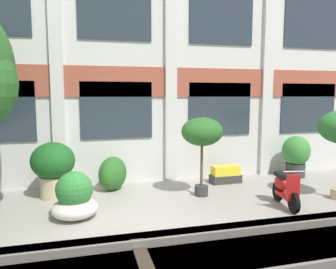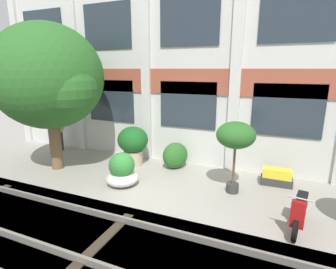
# 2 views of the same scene
# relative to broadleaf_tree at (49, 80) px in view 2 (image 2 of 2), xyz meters

# --- Properties ---
(ground_plane) EXTENTS (80.00, 80.00, 0.00)m
(ground_plane) POSITION_rel_broadleaf_tree_xyz_m (4.19, -0.51, -3.18)
(ground_plane) COLOR #9E998E
(apartment_facade) EXTENTS (17.07, 0.64, 7.97)m
(apartment_facade) POSITION_rel_broadleaf_tree_xyz_m (4.19, 2.58, 0.78)
(apartment_facade) COLOR silver
(apartment_facade) RESTS_ON ground
(rail_tracks) EXTENTS (24.71, 2.80, 0.43)m
(rail_tracks) POSITION_rel_broadleaf_tree_xyz_m (4.19, -2.82, -3.32)
(rail_tracks) COLOR #423F3A
(rail_tracks) RESTS_ON ground
(broadleaf_tree) EXTENTS (3.87, 3.69, 5.05)m
(broadleaf_tree) POSITION_rel_broadleaf_tree_xyz_m (0.00, 0.00, 0.00)
(broadleaf_tree) COLOR brown
(broadleaf_tree) RESTS_ON ground
(potted_plant_wide_bowl) EXTENTS (1.02, 1.02, 1.05)m
(potted_plant_wide_bowl) POSITION_rel_broadleaf_tree_xyz_m (2.97, -0.30, -2.73)
(potted_plant_wide_bowl) COLOR beige
(potted_plant_wide_bowl) RESTS_ON ground
(potted_plant_square_trough) EXTENTS (0.95, 0.46, 0.52)m
(potted_plant_square_trough) POSITION_rel_broadleaf_tree_xyz_m (7.43, 1.56, -2.93)
(potted_plant_square_trough) COLOR #333333
(potted_plant_square_trough) RESTS_ON ground
(potted_plant_glazed_jar) EXTENTS (1.13, 1.13, 1.48)m
(potted_plant_glazed_jar) POSITION_rel_broadleaf_tree_xyz_m (2.40, 1.36, -2.32)
(potted_plant_glazed_jar) COLOR tan
(potted_plant_glazed_jar) RESTS_ON ground
(potted_plant_low_pan) EXTENTS (1.10, 1.10, 2.12)m
(potted_plant_low_pan) POSITION_rel_broadleaf_tree_xyz_m (6.24, 0.52, -1.51)
(potted_plant_low_pan) COLOR #333333
(potted_plant_low_pan) RESTS_ON ground
(scooter_near_curb) EXTENTS (0.54, 1.37, 0.98)m
(scooter_near_curb) POSITION_rel_broadleaf_tree_xyz_m (7.92, -0.76, -2.75)
(scooter_near_curb) COLOR black
(scooter_near_curb) RESTS_ON ground
(resident_by_doorway) EXTENTS (0.34, 0.53, 1.63)m
(resident_by_doorway) POSITION_rel_broadleaf_tree_xyz_m (-1.55, 1.73, -2.31)
(resident_by_doorway) COLOR #282833
(resident_by_doorway) RESTS_ON ground
(topiary_hedge) EXTENTS (1.15, 1.19, 0.96)m
(topiary_hedge) POSITION_rel_broadleaf_tree_xyz_m (3.98, 1.67, -2.70)
(topiary_hedge) COLOR #286023
(topiary_hedge) RESTS_ON ground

